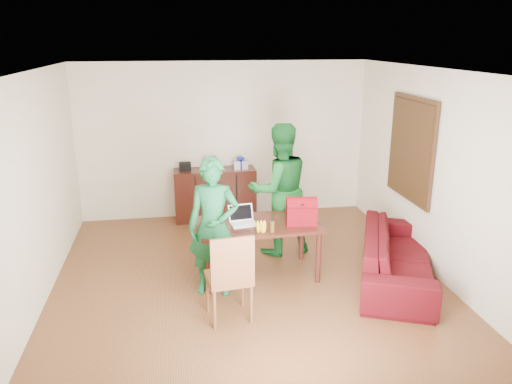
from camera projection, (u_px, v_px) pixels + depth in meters
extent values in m
cube|color=#402210|center=(249.00, 287.00, 6.52)|extent=(5.00, 5.50, 0.10)
cube|color=white|center=(248.00, 66.00, 5.69)|extent=(5.00, 5.50, 0.10)
cube|color=beige|center=(224.00, 140.00, 8.74)|extent=(5.00, 0.10, 2.70)
cube|color=beige|center=(310.00, 295.00, 3.47)|extent=(5.00, 0.10, 2.70)
cube|color=beige|center=(28.00, 194.00, 5.70)|extent=(0.10, 5.50, 2.70)
cube|color=beige|center=(441.00, 175.00, 6.52)|extent=(0.10, 5.50, 2.70)
cube|color=#3F2614|center=(411.00, 149.00, 7.10)|extent=(0.04, 1.28, 1.48)
cube|color=#512E18|center=(409.00, 149.00, 7.10)|extent=(0.01, 1.18, 1.36)
cube|color=black|center=(215.00, 194.00, 8.70)|extent=(1.40, 0.45, 0.90)
cube|color=black|center=(185.00, 167.00, 8.47)|extent=(0.20, 0.14, 0.14)
cube|color=#B7B6C1|center=(240.00, 164.00, 8.62)|extent=(0.24, 0.22, 0.14)
ellipsoid|color=#171897|center=(240.00, 158.00, 8.59)|extent=(0.14, 0.14, 0.07)
cube|color=black|center=(259.00, 225.00, 6.52)|extent=(1.62, 0.96, 0.04)
cylinder|color=black|center=(209.00, 268.00, 6.15)|extent=(0.07, 0.07, 0.70)
cylinder|color=black|center=(318.00, 257.00, 6.44)|extent=(0.07, 0.07, 0.70)
cylinder|color=black|center=(202.00, 245.00, 6.83)|extent=(0.07, 0.07, 0.70)
cylinder|color=black|center=(302.00, 236.00, 7.12)|extent=(0.07, 0.07, 0.70)
cube|color=brown|center=(229.00, 278.00, 5.58)|extent=(0.53, 0.51, 0.05)
cube|color=brown|center=(233.00, 262.00, 5.30)|extent=(0.48, 0.09, 0.55)
imported|color=#166335|center=(214.00, 227.00, 6.05)|extent=(0.71, 0.55, 1.73)
imported|color=#135720|center=(279.00, 190.00, 7.20)|extent=(1.06, 0.89, 1.93)
cube|color=white|center=(244.00, 224.00, 6.47)|extent=(0.35, 0.27, 0.02)
cube|color=black|center=(244.00, 215.00, 6.43)|extent=(0.33, 0.12, 0.21)
cylinder|color=#583A14|center=(272.00, 226.00, 6.20)|extent=(0.06, 0.06, 0.17)
cube|color=maroon|center=(301.00, 213.00, 6.46)|extent=(0.42, 0.28, 0.29)
imported|color=#380713|center=(397.00, 256.00, 6.55)|extent=(1.67, 2.39, 0.65)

